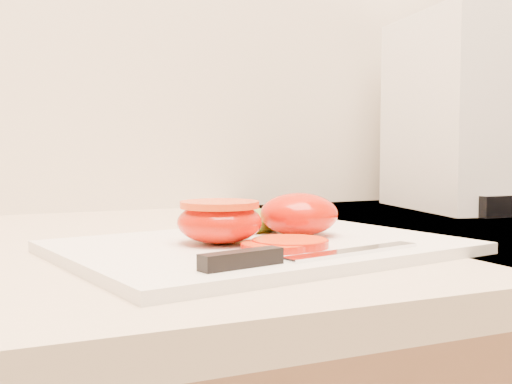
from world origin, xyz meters
name	(u,v)px	position (x,y,z in m)	size (l,w,h in m)	color
cutting_board	(261,247)	(0.02, 1.56, 0.94)	(0.35, 0.25, 0.01)	white
tomato_half_dome	(299,214)	(0.07, 1.58, 0.96)	(0.08, 0.08, 0.04)	red
tomato_half_cut	(220,220)	(-0.02, 1.56, 0.96)	(0.08, 0.08, 0.04)	red
tomato_slice_0	(290,243)	(0.03, 1.52, 0.94)	(0.06, 0.06, 0.01)	orange
tomato_slice_1	(275,246)	(0.01, 1.51, 0.94)	(0.06, 0.06, 0.01)	orange
lettuce_leaf_0	(241,219)	(0.03, 1.64, 0.95)	(0.10, 0.08, 0.02)	#78A62B
knife	(289,256)	(-0.01, 1.46, 0.94)	(0.21, 0.06, 0.01)	silver
appliance	(473,113)	(0.50, 1.81, 1.08)	(0.20, 0.25, 0.30)	white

